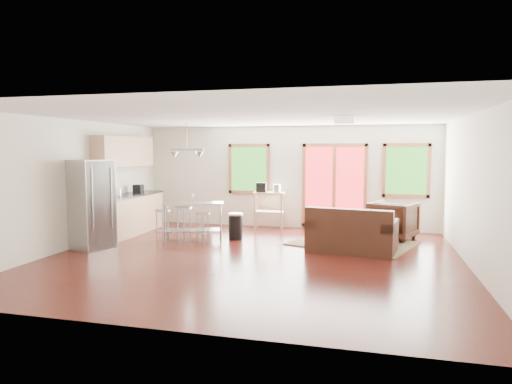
% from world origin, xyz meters
% --- Properties ---
extents(floor, '(7.50, 7.00, 0.02)m').
position_xyz_m(floor, '(0.00, 0.00, -0.01)').
color(floor, black).
rests_on(floor, ground).
extents(ceiling, '(7.50, 7.00, 0.02)m').
position_xyz_m(ceiling, '(0.00, 0.00, 2.61)').
color(ceiling, white).
rests_on(ceiling, ground).
extents(back_wall, '(7.50, 0.02, 2.60)m').
position_xyz_m(back_wall, '(0.00, 3.51, 1.30)').
color(back_wall, beige).
rests_on(back_wall, ground).
extents(left_wall, '(0.02, 7.00, 2.60)m').
position_xyz_m(left_wall, '(-3.76, 0.00, 1.30)').
color(left_wall, beige).
rests_on(left_wall, ground).
extents(right_wall, '(0.02, 7.00, 2.60)m').
position_xyz_m(right_wall, '(3.76, 0.00, 1.30)').
color(right_wall, beige).
rests_on(right_wall, ground).
extents(front_wall, '(7.50, 0.02, 2.60)m').
position_xyz_m(front_wall, '(0.00, -3.51, 1.30)').
color(front_wall, beige).
rests_on(front_wall, ground).
extents(window_left, '(1.10, 0.05, 1.30)m').
position_xyz_m(window_left, '(-1.00, 3.46, 1.50)').
color(window_left, '#245D1C').
rests_on(window_left, back_wall).
extents(french_doors, '(1.60, 0.05, 2.10)m').
position_xyz_m(french_doors, '(1.20, 3.46, 1.10)').
color(french_doors, red).
rests_on(french_doors, back_wall).
extents(window_right, '(1.10, 0.05, 1.30)m').
position_xyz_m(window_right, '(2.90, 3.46, 1.50)').
color(window_right, '#245D1C').
rests_on(window_right, back_wall).
extents(rug, '(2.86, 2.53, 0.02)m').
position_xyz_m(rug, '(1.75, 1.77, 0.01)').
color(rug, '#485C3D').
rests_on(rug, floor).
extents(loveseat, '(1.79, 1.19, 0.88)m').
position_xyz_m(loveseat, '(1.75, 1.01, 0.35)').
color(loveseat, black).
rests_on(loveseat, floor).
extents(coffee_table, '(1.21, 0.86, 0.44)m').
position_xyz_m(coffee_table, '(1.97, 1.96, 0.38)').
color(coffee_table, black).
rests_on(coffee_table, floor).
extents(armchair, '(1.17, 1.14, 0.94)m').
position_xyz_m(armchair, '(2.59, 2.52, 0.47)').
color(armchair, black).
rests_on(armchair, floor).
extents(ottoman, '(0.73, 0.73, 0.37)m').
position_xyz_m(ottoman, '(1.24, 2.27, 0.19)').
color(ottoman, black).
rests_on(ottoman, floor).
extents(vase, '(0.27, 0.28, 0.35)m').
position_xyz_m(vase, '(1.69, 1.87, 0.53)').
color(vase, silver).
rests_on(vase, coffee_table).
extents(book, '(0.22, 0.09, 0.30)m').
position_xyz_m(book, '(2.25, 1.57, 0.55)').
color(book, maroon).
rests_on(book, coffee_table).
extents(cabinets, '(0.64, 2.24, 2.30)m').
position_xyz_m(cabinets, '(-3.49, 1.70, 0.93)').
color(cabinets, tan).
rests_on(cabinets, floor).
extents(refrigerator, '(0.92, 0.91, 1.80)m').
position_xyz_m(refrigerator, '(-3.34, -0.00, 0.90)').
color(refrigerator, '#B7BABC').
rests_on(refrigerator, floor).
extents(island, '(1.42, 0.90, 0.84)m').
position_xyz_m(island, '(-1.69, 1.32, 0.58)').
color(island, '#B7BABC').
rests_on(island, floor).
extents(cup, '(0.13, 0.11, 0.11)m').
position_xyz_m(cup, '(-1.72, 1.30, 1.01)').
color(cup, white).
rests_on(cup, island).
extents(bar_stool_a, '(0.42, 0.42, 0.69)m').
position_xyz_m(bar_stool_a, '(-2.31, 1.07, 0.52)').
color(bar_stool_a, '#B7BABC').
rests_on(bar_stool_a, floor).
extents(bar_stool_b, '(0.46, 0.46, 0.76)m').
position_xyz_m(bar_stool_b, '(-1.86, 1.19, 0.56)').
color(bar_stool_b, '#B7BABC').
rests_on(bar_stool_b, floor).
extents(bar_stool_c, '(0.38, 0.38, 0.65)m').
position_xyz_m(bar_stool_c, '(-1.41, 1.14, 0.48)').
color(bar_stool_c, '#B7BABC').
rests_on(bar_stool_c, floor).
extents(trash_can, '(0.38, 0.38, 0.59)m').
position_xyz_m(trash_can, '(-0.81, 1.63, 0.30)').
color(trash_can, black).
rests_on(trash_can, floor).
extents(kitchen_cart, '(0.82, 0.58, 1.17)m').
position_xyz_m(kitchen_cart, '(-0.41, 3.13, 0.80)').
color(kitchen_cart, tan).
rests_on(kitchen_cart, floor).
extents(ceiling_flush, '(0.35, 0.35, 0.12)m').
position_xyz_m(ceiling_flush, '(1.60, 0.60, 2.53)').
color(ceiling_flush, white).
rests_on(ceiling_flush, ceiling).
extents(pendant_light, '(0.80, 0.18, 0.79)m').
position_xyz_m(pendant_light, '(-1.90, 1.50, 1.90)').
color(pendant_light, gray).
rests_on(pendant_light, ceiling).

